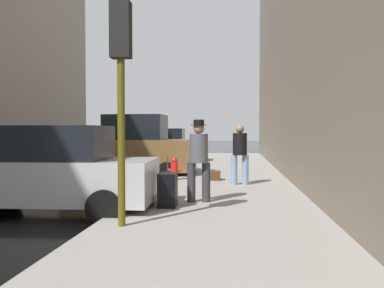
# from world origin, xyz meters

# --- Properties ---
(sidewalk) EXTENTS (4.00, 40.00, 0.15)m
(sidewalk) POSITION_xyz_m (6.00, 0.00, 0.07)
(sidewalk) COLOR gray
(sidewalk) RESTS_ON ground_plane
(parked_silver_sedan) EXTENTS (4.25, 2.16, 1.79)m
(parked_silver_sedan) POSITION_xyz_m (2.65, -0.75, 0.85)
(parked_silver_sedan) COLOR #B7BABF
(parked_silver_sedan) RESTS_ON ground_plane
(parked_bronze_suv) EXTENTS (4.64, 2.14, 2.25)m
(parked_bronze_suv) POSITION_xyz_m (2.65, 6.00, 1.03)
(parked_bronze_suv) COLOR brown
(parked_bronze_suv) RESTS_ON ground_plane
(parked_gray_coupe) EXTENTS (4.23, 2.11, 1.79)m
(parked_gray_coupe) POSITION_xyz_m (2.65, 12.59, 0.85)
(parked_gray_coupe) COLOR slate
(parked_gray_coupe) RESTS_ON ground_plane
(fire_hydrant) EXTENTS (0.42, 0.22, 0.70)m
(fire_hydrant) POSITION_xyz_m (4.45, 4.17, 0.50)
(fire_hydrant) COLOR red
(fire_hydrant) RESTS_ON sidewalk
(traffic_light) EXTENTS (0.32, 0.32, 3.60)m
(traffic_light) POSITION_xyz_m (4.50, -2.31, 2.76)
(traffic_light) COLOR #514C0F
(traffic_light) RESTS_ON sidewalk
(pedestrian_with_beanie) EXTENTS (0.52, 0.46, 1.78)m
(pedestrian_with_beanie) POSITION_xyz_m (5.55, 0.12, 1.14)
(pedestrian_with_beanie) COLOR #333338
(pedestrian_with_beanie) RESTS_ON sidewalk
(pedestrian_in_jeans) EXTENTS (0.52, 0.44, 1.71)m
(pedestrian_in_jeans) POSITION_xyz_m (6.47, 3.15, 1.10)
(pedestrian_in_jeans) COLOR #728CB2
(pedestrian_in_jeans) RESTS_ON sidewalk
(rolling_suitcase) EXTENTS (0.38, 0.57, 1.04)m
(rolling_suitcase) POSITION_xyz_m (4.97, -0.50, 0.49)
(rolling_suitcase) COLOR black
(rolling_suitcase) RESTS_ON sidewalk
(duffel_bag) EXTENTS (0.32, 0.44, 0.28)m
(duffel_bag) POSITION_xyz_m (5.72, 4.22, 0.29)
(duffel_bag) COLOR #472D19
(duffel_bag) RESTS_ON sidewalk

